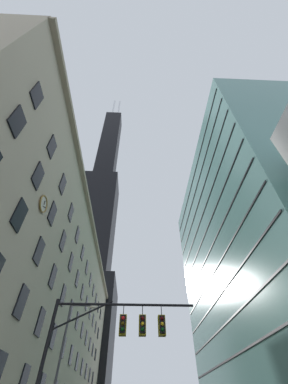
{
  "coord_description": "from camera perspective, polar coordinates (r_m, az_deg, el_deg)",
  "views": [
    {
      "loc": [
        -2.58,
        -10.44,
        1.94
      ],
      "look_at": [
        -1.01,
        28.43,
        39.84
      ],
      "focal_mm": 21.89,
      "sensor_mm": 36.0,
      "label": 1
    }
  ],
  "objects": [
    {
      "name": "traffic_signal_mast",
      "position": [
        15.08,
        -7.0,
        -31.47
      ],
      "size": [
        8.23,
        0.63,
        6.92
      ],
      "color": "black",
      "rests_on": "sidewalk_left"
    },
    {
      "name": "glass_office_midrise",
      "position": [
        48.99,
        24.63,
        -13.67
      ],
      "size": [
        15.73,
        44.78,
        47.68
      ],
      "color": "slate",
      "rests_on": "ground"
    },
    {
      "name": "street_lamppost",
      "position": [
        22.42,
        -18.81,
        -33.57
      ],
      "size": [
        2.28,
        0.32,
        9.0
      ],
      "color": "#47474C",
      "rests_on": "sidewalk_left"
    },
    {
      "name": "dark_skyscraper",
      "position": [
        99.45,
        -12.66,
        -12.77
      ],
      "size": [
        22.8,
        22.8,
        184.11
      ],
      "color": "black",
      "rests_on": "ground"
    },
    {
      "name": "station_building",
      "position": [
        45.69,
        -26.15,
        -24.64
      ],
      "size": [
        17.19,
        72.51,
        28.66
      ],
      "color": "#BCAF93",
      "rests_on": "ground"
    }
  ]
}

